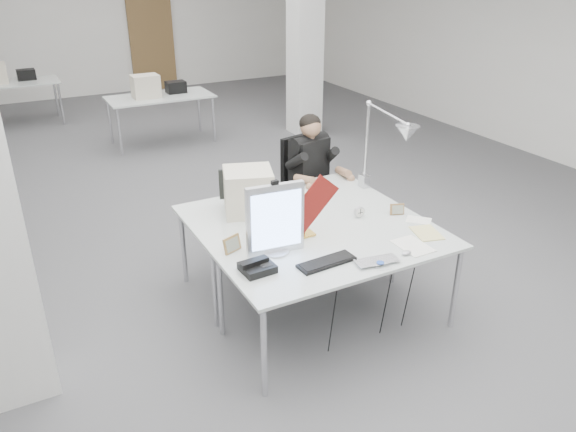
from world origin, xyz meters
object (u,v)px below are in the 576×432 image
Objects in this scene: desk_phone at (257,268)px; monitor at (275,219)px; architect_lamp at (383,144)px; seated_person at (310,157)px; bankers_lamp at (304,214)px; desk_main at (341,249)px; office_chair at (307,192)px; laptop at (380,265)px; beige_monitor at (248,191)px.

monitor is at bearing 35.25° from desk_phone.
desk_phone is 0.23× the size of architect_lamp.
seated_person reaches higher than desk_phone.
architect_lamp is (1.00, 0.37, 0.30)m from bankers_lamp.
monitor is 0.39m from desk_phone.
monitor is 2.44× the size of desk_phone.
bankers_lamp reaches higher than desk_phone.
seated_person is (0.61, 1.53, 0.16)m from desk_main.
monitor reaches higher than desk_main.
office_chair is at bearing 87.18° from architect_lamp.
architect_lamp is (0.85, 0.68, 0.50)m from desk_main.
bankers_lamp is (-0.76, -1.28, 0.43)m from office_chair.
office_chair is 3.19× the size of laptop.
desk_main is 1.84× the size of architect_lamp.
office_chair is 1.19m from architect_lamp.
desk_main is 4.51× the size of beige_monitor.
seated_person is at bearing 46.58° from desk_phone.
architect_lamp is at bearing 8.49° from bankers_lamp.
seated_person reaches higher than beige_monitor.
laptop is 0.80× the size of beige_monitor.
office_chair is 1.04× the size of architect_lamp.
beige_monitor reaches higher than desk_phone.
desk_main is 4.80× the size of bankers_lamp.
office_chair is at bearing 47.47° from desk_phone.
office_chair is 1.27× the size of seated_person.
laptop is at bearing -26.56° from desk_phone.
beige_monitor is at bearing 110.63° from desk_main.
desk_main is at bearing -14.00° from monitor.
desk_phone is 1.01m from beige_monitor.
architect_lamp is (0.24, -0.86, 0.34)m from seated_person.
laptop is (0.56, -0.53, -0.26)m from monitor.
desk_main is at bearing -75.91° from bankers_lamp.
bankers_lamp is at bearing -134.63° from office_chair.
bankers_lamp is 1.69× the size of desk_phone.
laptop is at bearing -37.38° from monitor.
seated_person reaches higher than laptop.
office_chair is 4.59× the size of desk_phone.
desk_phone is at bearing -144.15° from seated_person.
beige_monitor is 0.41× the size of architect_lamp.
beige_monitor reaches higher than desk_main.
monitor reaches higher than desk_phone.
seated_person is 2.04m from desk_phone.
desk_main is at bearing -159.05° from architect_lamp.
office_chair is 0.39m from seated_person.
seated_person reaches higher than office_chair.
laptop is 1.36m from beige_monitor.
office_chair is at bearing 68.91° from desk_main.
desk_phone is at bearing -161.36° from bankers_lamp.
bankers_lamp is at bearing -53.30° from beige_monitor.
desk_phone is at bearing -92.15° from beige_monitor.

